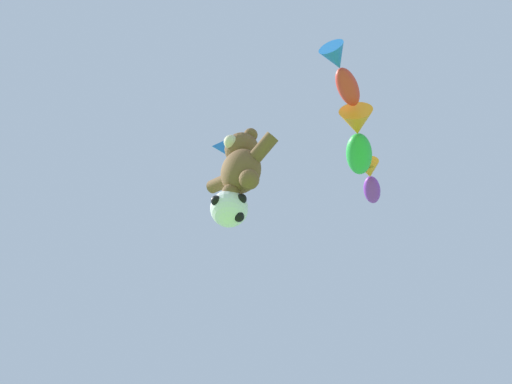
% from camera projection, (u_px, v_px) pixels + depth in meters
% --- Properties ---
extents(teddy_bear_kite, '(2.51, 1.11, 2.55)m').
position_uv_depth(teddy_bear_kite, '(241.00, 164.00, 13.37)').
color(teddy_bear_kite, brown).
extents(soccer_ball_kite, '(1.07, 1.06, 0.98)m').
position_uv_depth(soccer_ball_kite, '(229.00, 208.00, 12.66)').
color(soccer_ball_kite, white).
extents(fish_kite_crimson, '(1.24, 2.08, 0.72)m').
position_uv_depth(fish_kite_crimson, '(342.00, 73.00, 13.95)').
color(fish_kite_crimson, red).
extents(fish_kite_emerald, '(2.02, 2.41, 1.00)m').
position_uv_depth(fish_kite_emerald, '(358.00, 139.00, 15.13)').
color(fish_kite_emerald, green).
extents(fish_kite_violet, '(1.40, 1.79, 0.69)m').
position_uv_depth(fish_kite_violet, '(371.00, 180.00, 16.40)').
color(fish_kite_violet, purple).
extents(diamond_kite, '(1.05, 1.12, 3.43)m').
position_uv_depth(diamond_kite, '(233.00, 149.00, 17.78)').
color(diamond_kite, blue).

